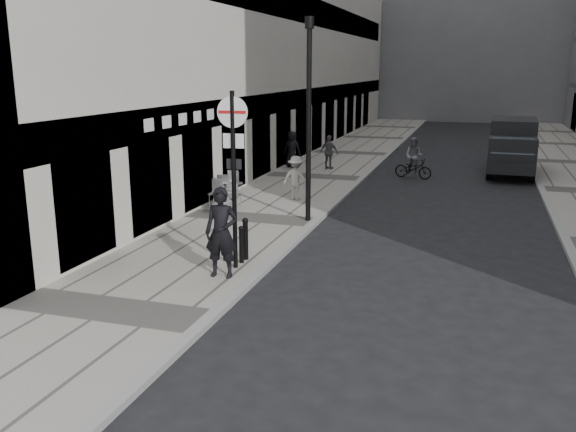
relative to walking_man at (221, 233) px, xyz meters
name	(u,v)px	position (x,y,z in m)	size (l,w,h in m)	color
ground	(123,403)	(0.65, -5.07, -1.12)	(120.00, 120.00, 0.00)	black
sidewalk	(314,177)	(-1.35, 12.93, -1.06)	(4.00, 60.00, 0.12)	gray
walking_man	(221,233)	(0.00, 0.00, 0.00)	(0.73, 0.48, 2.00)	black
sign_post	(233,157)	(0.05, 0.66, 1.57)	(0.69, 0.12, 4.01)	black
lamppost	(309,111)	(0.45, 5.45, 2.27)	(0.26, 0.26, 5.89)	black
bollard_near	(241,246)	(0.05, 1.03, -0.58)	(0.11, 0.11, 0.84)	black
bollard_far	(246,240)	(0.05, 1.30, -0.52)	(0.13, 0.13, 0.96)	black
panel_van	(513,144)	(6.66, 16.66, 0.22)	(2.09, 5.16, 2.39)	black
cyclist	(413,162)	(2.64, 14.31, -0.44)	(1.71, 0.96, 1.75)	black
pedestrian_a	(329,152)	(-1.19, 14.87, -0.23)	(0.90, 0.38, 1.54)	#55555A
pedestrian_b	(296,178)	(-0.73, 8.12, -0.23)	(0.99, 0.57, 1.54)	gray
pedestrian_c	(292,149)	(-2.95, 14.92, -0.17)	(0.81, 0.53, 1.66)	black
cafe_table_near	(223,190)	(-2.95, 6.89, -0.55)	(0.70, 1.58, 0.90)	silver
cafe_table_mid	(228,199)	(-2.24, 5.62, -0.56)	(0.67, 1.52, 0.86)	silver
cafe_table_far	(228,186)	(-2.95, 7.38, -0.51)	(0.75, 1.69, 0.97)	#B1B1B3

